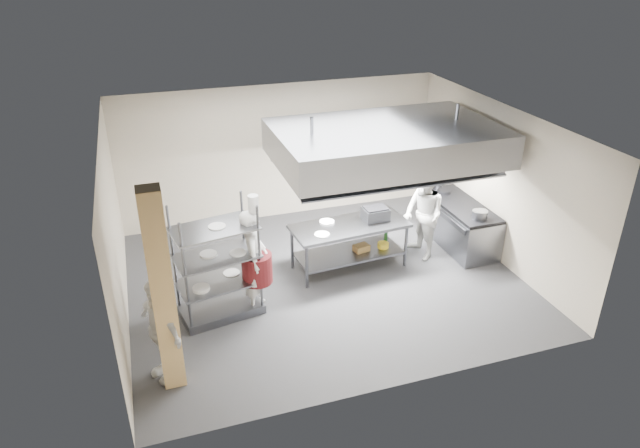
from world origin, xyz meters
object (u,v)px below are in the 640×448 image
object	(u,v)px
cooking_range	(458,225)
chef_line	(423,215)
chef_head	(255,260)
chef_plating	(161,329)
pass_rack	(217,262)
griddle	(375,214)
stockpot	(481,215)
island	(349,246)

from	to	relation	value
cooking_range	chef_line	distance (m)	1.12
chef_head	chef_line	size ratio (longest dim) A/B	1.01
chef_plating	chef_line	bearing A→B (deg)	85.69
pass_rack	griddle	bearing A→B (deg)	3.80
stockpot	griddle	bearing A→B (deg)	163.25
griddle	pass_rack	bearing A→B (deg)	-167.61
chef_line	griddle	distance (m)	0.98
chef_head	pass_rack	bearing A→B (deg)	105.19
island	cooking_range	xyz separation A→B (m)	(2.48, 0.19, -0.04)
cooking_range	chef_line	xyz separation A→B (m)	(-0.98, -0.24, 0.48)
pass_rack	cooking_range	world-z (taller)	pass_rack
chef_head	chef_line	world-z (taller)	chef_head
chef_plating	griddle	size ratio (longest dim) A/B	3.49
cooking_range	chef_head	size ratio (longest dim) A/B	1.09
chef_head	stockpot	xyz separation A→B (m)	(4.45, 0.22, 0.07)
island	chef_head	size ratio (longest dim) A/B	1.20
chef_head	cooking_range	bearing A→B (deg)	-61.80
chef_head	chef_plating	world-z (taller)	chef_head
pass_rack	chef_head	bearing A→B (deg)	-11.41
pass_rack	chef_line	xyz separation A→B (m)	(4.10, 0.69, -0.09)
pass_rack	chef_plating	distance (m)	1.65
cooking_range	griddle	world-z (taller)	griddle
pass_rack	stockpot	bearing A→B (deg)	-8.03
chef_line	stockpot	distance (m)	1.09
chef_plating	griddle	xyz separation A→B (m)	(4.14, 2.09, 0.21)
griddle	chef_head	bearing A→B (deg)	-164.08
chef_line	stockpot	size ratio (longest dim) A/B	7.40
chef_head	griddle	bearing A→B (deg)	-56.07
cooking_range	chef_plating	size ratio (longest dim) A/B	1.23
island	stockpot	bearing A→B (deg)	-16.74
chef_line	chef_plating	xyz separation A→B (m)	(-5.10, -1.99, -0.09)
chef_plating	griddle	world-z (taller)	chef_plating
cooking_range	chef_plating	xyz separation A→B (m)	(-6.08, -2.24, 0.40)
chef_line	chef_plating	size ratio (longest dim) A/B	1.11
pass_rack	chef_line	size ratio (longest dim) A/B	1.10
chef_head	chef_plating	xyz separation A→B (m)	(-1.62, -1.29, -0.10)
griddle	chef_plating	bearing A→B (deg)	-154.99
island	chef_line	size ratio (longest dim) A/B	1.22
cooking_range	griddle	xyz separation A→B (m)	(-1.94, -0.14, 0.60)
chef_plating	griddle	bearing A→B (deg)	91.17
island	cooking_range	world-z (taller)	island
pass_rack	chef_line	world-z (taller)	pass_rack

